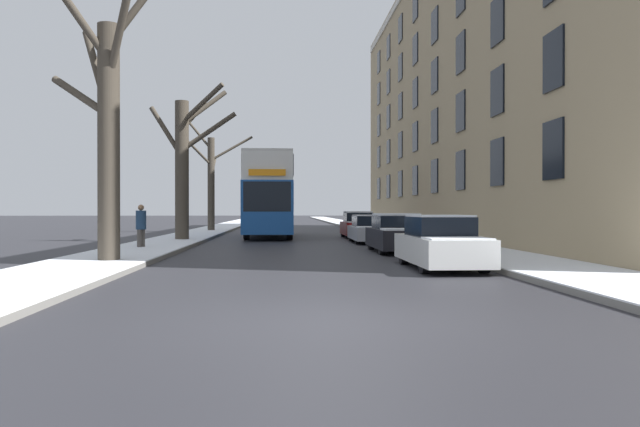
# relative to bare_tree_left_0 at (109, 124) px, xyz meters

# --- Properties ---
(ground_plane) EXTENTS (320.00, 320.00, 0.00)m
(ground_plane) POSITION_rel_bare_tree_left_0_xyz_m (5.66, -9.07, -3.98)
(ground_plane) COLOR #28282D
(sidewalk_left) EXTENTS (2.91, 130.00, 0.16)m
(sidewalk_left) POSITION_rel_bare_tree_left_0_xyz_m (-0.31, 43.93, -3.90)
(sidewalk_left) COLOR slate
(sidewalk_left) RESTS_ON ground
(sidewalk_right) EXTENTS (2.91, 130.00, 0.16)m
(sidewalk_right) POSITION_rel_bare_tree_left_0_xyz_m (11.62, 43.93, -3.90)
(sidewalk_right) COLOR slate
(sidewalk_right) RESTS_ON ground
(terrace_facade_right) EXTENTS (9.10, 44.92, 16.89)m
(terrace_facade_right) POSITION_rel_bare_tree_left_0_xyz_m (17.57, 17.88, 4.47)
(terrace_facade_right) COLOR tan
(terrace_facade_right) RESTS_ON ground
(bare_tree_left_0) EXTENTS (3.82, 2.62, 8.84)m
(bare_tree_left_0) POSITION_rel_bare_tree_left_0_xyz_m (0.00, 0.00, 0.00)
(bare_tree_left_0) COLOR #423A30
(bare_tree_left_0) RESTS_ON ground
(bare_tree_left_1) EXTENTS (4.24, 2.21, 7.50)m
(bare_tree_left_1) POSITION_rel_bare_tree_left_0_xyz_m (0.16, 12.41, -0.09)
(bare_tree_left_1) COLOR #423A30
(bare_tree_left_1) RESTS_ON ground
(bare_tree_left_2) EXTENTS (4.56, 3.35, 7.74)m
(bare_tree_left_2) POSITION_rel_bare_tree_left_0_xyz_m (-0.11, 25.83, -0.28)
(bare_tree_left_2) COLOR #423A30
(bare_tree_left_2) RESTS_ON ground
(double_decker_bus) EXTENTS (2.61, 10.72, 4.58)m
(double_decker_bus) POSITION_rel_bare_tree_left_0_xyz_m (4.10, 17.99, -1.39)
(double_decker_bus) COLOR #194C99
(double_decker_bus) RESTS_ON ground
(parked_car_0) EXTENTS (1.69, 4.43, 1.43)m
(parked_car_0) POSITION_rel_bare_tree_left_0_xyz_m (9.08, -1.45, -3.31)
(parked_car_0) COLOR silver
(parked_car_0) RESTS_ON ground
(parked_car_1) EXTENTS (1.73, 4.51, 1.43)m
(parked_car_1) POSITION_rel_bare_tree_left_0_xyz_m (9.08, 5.02, -3.31)
(parked_car_1) COLOR black
(parked_car_1) RESTS_ON ground
(parked_car_2) EXTENTS (1.88, 4.40, 1.32)m
(parked_car_2) POSITION_rel_bare_tree_left_0_xyz_m (9.08, 11.53, -3.36)
(parked_car_2) COLOR #9EA3AD
(parked_car_2) RESTS_ON ground
(parked_car_3) EXTENTS (1.69, 4.09, 1.48)m
(parked_car_3) POSITION_rel_bare_tree_left_0_xyz_m (9.08, 16.94, -3.29)
(parked_car_3) COLOR maroon
(parked_car_3) RESTS_ON ground
(pedestrian_left_sidewalk) EXTENTS (0.38, 0.38, 1.76)m
(pedestrian_left_sidewalk) POSITION_rel_bare_tree_left_0_xyz_m (-0.50, 6.17, -3.01)
(pedestrian_left_sidewalk) COLOR #4C4742
(pedestrian_left_sidewalk) RESTS_ON ground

